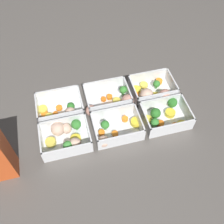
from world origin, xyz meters
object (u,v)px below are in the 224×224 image
(container_near_left, at_px, (152,92))
(container_far_center, at_px, (115,129))
(container_far_right, at_px, (66,136))
(container_near_center, at_px, (111,101))
(container_far_left, at_px, (165,116))
(container_near_right, at_px, (61,109))

(container_near_left, height_order, container_far_center, same)
(container_near_left, distance_m, container_far_right, 0.37)
(container_near_center, bearing_deg, container_near_left, -179.49)
(container_far_left, bearing_deg, container_near_right, -19.63)
(container_near_right, height_order, container_far_left, same)
(container_far_center, bearing_deg, container_near_right, -39.04)
(container_far_center, relative_size, container_far_right, 1.12)
(container_near_right, bearing_deg, container_near_center, 176.79)
(container_far_left, xyz_separation_m, container_far_center, (0.19, 0.01, -0.00))
(container_near_center, xyz_separation_m, container_far_left, (-0.17, 0.12, -0.00))
(container_near_left, bearing_deg, container_near_center, 0.51)
(container_near_right, distance_m, container_far_right, 0.12)
(container_near_center, bearing_deg, container_near_right, -3.21)
(container_near_center, distance_m, container_near_right, 0.19)
(container_far_left, height_order, container_far_right, same)
(container_far_center, distance_m, container_far_right, 0.17)
(container_near_center, height_order, container_far_center, same)
(container_near_left, height_order, container_near_right, same)
(container_near_right, relative_size, container_far_left, 1.03)
(container_near_left, xyz_separation_m, container_far_left, (-0.00, 0.12, -0.00))
(container_near_right, height_order, container_far_right, same)
(container_near_right, bearing_deg, container_far_right, 89.81)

